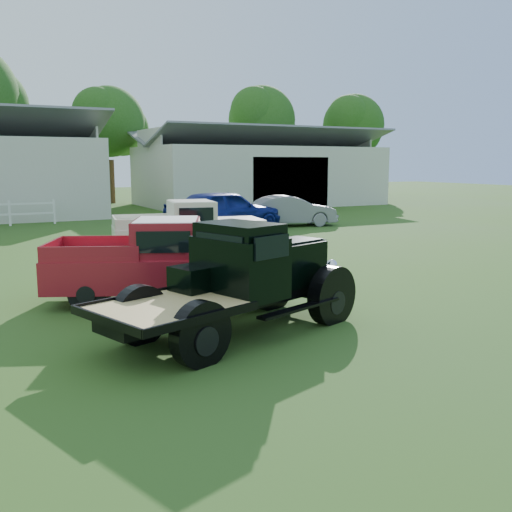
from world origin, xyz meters
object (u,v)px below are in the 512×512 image
red_pickup (163,260)px  white_pickup (189,230)px  misc_car_grey (290,211)px  misc_car_blue (224,211)px  vintage_flatbed (236,279)px

red_pickup → white_pickup: (2.53, 5.06, -0.02)m
misc_car_grey → white_pickup: bearing=143.3°
white_pickup → misc_car_grey: size_ratio=1.11×
white_pickup → misc_car_blue: bearing=67.1°
misc_car_grey → vintage_flatbed: bearing=158.9°
vintage_flatbed → white_pickup: vintage_flatbed is taller
white_pickup → misc_car_grey: white_pickup is taller
red_pickup → misc_car_blue: 12.62m
white_pickup → misc_car_blue: 6.98m
misc_car_blue → vintage_flatbed: bearing=143.1°
red_pickup → vintage_flatbed: bearing=-59.1°
vintage_flatbed → white_pickup: size_ratio=1.02×
red_pickup → misc_car_grey: red_pickup is taller
misc_car_blue → misc_car_grey: (3.64, 0.51, -0.20)m
red_pickup → white_pickup: 5.66m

